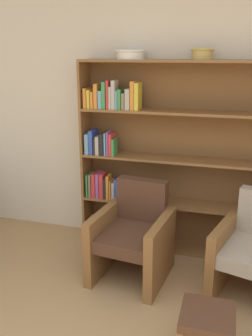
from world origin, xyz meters
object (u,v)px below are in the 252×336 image
object	(u,v)px
bookshelf	(181,159)
footstool	(207,321)
bowl_brass	(131,54)
bowl_sage	(202,53)
armchair_leather	(133,236)

from	to	relation	value
bookshelf	footstool	world-z (taller)	bookshelf
bowl_brass	bowl_sage	xyz separation A→B (m)	(0.67, 0.00, 0.01)
armchair_leather	footstool	world-z (taller)	armchair_leather
bookshelf	armchair_leather	distance (m)	0.92
bookshelf	bowl_brass	xyz separation A→B (m)	(-0.52, -0.03, 1.01)
bowl_brass	bowl_sage	distance (m)	0.67
bookshelf	bowl_brass	distance (m)	1.14
bookshelf	bowl_sage	bearing A→B (deg)	-9.98
bowl_sage	armchair_leather	size ratio (longest dim) A/B	0.24
bookshelf	bowl_sage	distance (m)	1.03
bowl_sage	armchair_leather	xyz separation A→B (m)	(-0.48, -0.59, -1.61)
bookshelf	footstool	size ratio (longest dim) A/B	6.59
bowl_sage	footstool	xyz separation A→B (m)	(0.26, -1.47, -1.69)
footstool	armchair_leather	bearing A→B (deg)	130.40
bookshelf	armchair_leather	world-z (taller)	bookshelf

